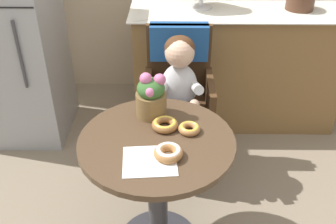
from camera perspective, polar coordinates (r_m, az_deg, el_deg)
cafe_table at (r=1.91m, az=-1.57°, el=-9.07°), size 0.72×0.72×0.72m
wicker_chair at (r=2.43m, az=1.58°, el=4.98°), size 0.42×0.45×0.95m
seated_child at (r=2.28m, az=1.64°, el=3.97°), size 0.27×0.32×0.73m
paper_napkin at (r=1.65m, az=-2.69°, el=-7.19°), size 0.24×0.22×0.00m
donut_front at (r=1.81m, az=3.14°, el=-2.39°), size 0.10×0.10×0.03m
donut_mid at (r=1.83m, az=-0.47°, el=-1.78°), size 0.12×0.12×0.04m
donut_side at (r=1.66m, az=0.06°, el=-5.90°), size 0.13×0.13×0.04m
flower_vase at (r=1.88m, az=-2.47°, el=2.35°), size 0.15×0.15×0.23m
display_counter at (r=3.06m, az=9.71°, el=6.83°), size 1.56×0.62×0.90m
round_layer_cake at (r=2.95m, az=18.79°, el=15.07°), size 0.19×0.19×0.13m
refrigerator at (r=2.90m, az=-22.54°, el=11.81°), size 0.64×0.63×1.70m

